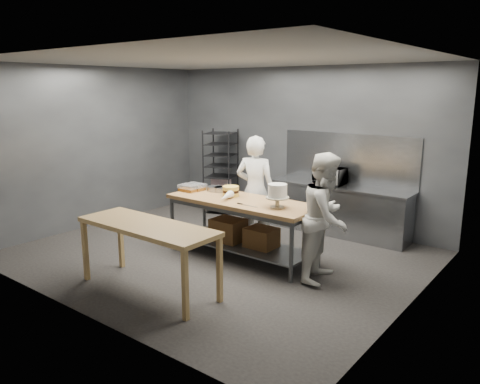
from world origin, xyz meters
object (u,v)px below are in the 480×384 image
at_px(microwave, 330,176).
at_px(frosted_cake_stand, 277,192).
at_px(chef_behind, 255,191).
at_px(layer_cake, 231,191).
at_px(work_table, 242,221).
at_px(speed_rack, 221,172).
at_px(chef_right, 326,217).
at_px(near_counter, 147,231).

xyz_separation_m(microwave, frosted_cake_stand, (0.25, -2.09, 0.09)).
distance_m(chef_behind, layer_cake, 0.57).
relative_size(work_table, layer_cake, 9.37).
height_order(speed_rack, layer_cake, speed_rack).
bearing_deg(chef_behind, work_table, 92.38).
height_order(work_table, microwave, microwave).
bearing_deg(speed_rack, chef_behind, -34.99).
bearing_deg(frosted_cake_stand, microwave, 96.73).
xyz_separation_m(speed_rack, chef_behind, (1.83, -1.28, 0.07)).
bearing_deg(work_table, chef_behind, 108.19).
relative_size(speed_rack, microwave, 3.23).
bearing_deg(speed_rack, chef_right, -28.90).
distance_m(chef_right, layer_cake, 1.73).
bearing_deg(chef_right, microwave, 17.35).
distance_m(work_table, frosted_cake_stand, 0.91).
distance_m(near_counter, chef_right, 2.38).
xyz_separation_m(work_table, speed_rack, (-2.04, 1.92, 0.28)).
height_order(speed_rack, chef_right, chef_right).
bearing_deg(speed_rack, work_table, -43.25).
bearing_deg(chef_right, layer_cake, 78.65).
relative_size(frosted_cake_stand, layer_cake, 1.35).
bearing_deg(frosted_cake_stand, near_counter, -118.40).
bearing_deg(frosted_cake_stand, chef_right, 7.02).
xyz_separation_m(work_table, chef_right, (1.44, -0.00, 0.31)).
bearing_deg(near_counter, frosted_cake_stand, 61.60).
relative_size(chef_right, frosted_cake_stand, 5.10).
bearing_deg(work_table, layer_cake, 164.46).
distance_m(near_counter, chef_behind, 2.38).
bearing_deg(microwave, layer_cake, -111.21).
relative_size(near_counter, frosted_cake_stand, 5.77).
xyz_separation_m(chef_behind, microwave, (0.67, 1.36, 0.13)).
distance_m(microwave, layer_cake, 2.06).
distance_m(chef_behind, chef_right, 1.77).
height_order(microwave, layer_cake, microwave).
distance_m(work_table, near_counter, 1.77).
bearing_deg(microwave, chef_right, -63.95).
bearing_deg(frosted_cake_stand, work_table, 172.72).
xyz_separation_m(near_counter, frosted_cake_stand, (0.89, 1.65, 0.33)).
bearing_deg(layer_cake, chef_behind, 82.26).
bearing_deg(near_counter, speed_rack, 116.85).
xyz_separation_m(speed_rack, layer_cake, (1.76, -1.84, 0.14)).
relative_size(chef_right, layer_cake, 6.90).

